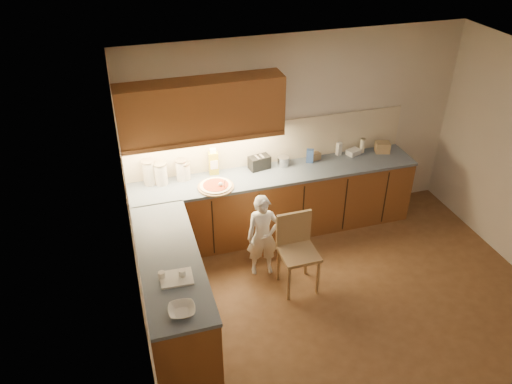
# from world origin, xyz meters

# --- Properties ---
(room) EXTENTS (4.54, 4.50, 2.62)m
(room) POSITION_xyz_m (0.00, 0.00, 1.68)
(room) COLOR brown
(room) RESTS_ON ground
(l_counter) EXTENTS (3.77, 2.62, 0.92)m
(l_counter) POSITION_xyz_m (-0.92, 1.25, 0.46)
(l_counter) COLOR brown
(l_counter) RESTS_ON ground
(backsplash) EXTENTS (3.75, 0.02, 0.58)m
(backsplash) POSITION_xyz_m (-0.38, 1.99, 1.21)
(backsplash) COLOR beige
(backsplash) RESTS_ON l_counter
(upper_cabinets) EXTENTS (1.95, 0.36, 0.73)m
(upper_cabinets) POSITION_xyz_m (-1.27, 1.82, 1.85)
(upper_cabinets) COLOR brown
(upper_cabinets) RESTS_ON ground
(pizza_on_board) EXTENTS (0.45, 0.45, 0.18)m
(pizza_on_board) POSITION_xyz_m (-1.20, 1.56, 0.94)
(pizza_on_board) COLOR tan
(pizza_on_board) RESTS_ON l_counter
(child) EXTENTS (0.42, 0.31, 1.07)m
(child) POSITION_xyz_m (-0.79, 0.95, 0.54)
(child) COLOR white
(child) RESTS_ON ground
(wooden_chair) EXTENTS (0.42, 0.42, 0.94)m
(wooden_chair) POSITION_xyz_m (-0.48, 0.64, 0.54)
(wooden_chair) COLOR #A58457
(wooden_chair) RESTS_ON ground
(mixing_bowl) EXTENTS (0.26, 0.26, 0.06)m
(mixing_bowl) POSITION_xyz_m (-1.95, -0.38, 0.95)
(mixing_bowl) COLOR silver
(mixing_bowl) RESTS_ON l_counter
(canister_a) EXTENTS (0.16, 0.16, 0.32)m
(canister_a) POSITION_xyz_m (-1.96, 1.88, 1.08)
(canister_a) COLOR beige
(canister_a) RESTS_ON l_counter
(canister_b) EXTENTS (0.17, 0.17, 0.29)m
(canister_b) POSITION_xyz_m (-1.83, 1.84, 1.07)
(canister_b) COLOR white
(canister_b) RESTS_ON l_counter
(canister_c) EXTENTS (0.15, 0.15, 0.28)m
(canister_c) POSITION_xyz_m (-1.56, 1.87, 1.06)
(canister_c) COLOR white
(canister_c) RESTS_ON l_counter
(canister_d) EXTENTS (0.14, 0.14, 0.23)m
(canister_d) POSITION_xyz_m (-1.53, 1.87, 1.04)
(canister_d) COLOR silver
(canister_d) RESTS_ON l_counter
(oil_jug) EXTENTS (0.13, 0.10, 0.36)m
(oil_jug) POSITION_xyz_m (-1.15, 1.90, 1.08)
(oil_jug) COLOR gold
(oil_jug) RESTS_ON l_counter
(toaster) EXTENTS (0.30, 0.20, 0.18)m
(toaster) POSITION_xyz_m (-0.55, 1.86, 1.01)
(toaster) COLOR black
(toaster) RESTS_ON l_counter
(steel_pot) EXTENTS (0.17, 0.17, 0.13)m
(steel_pot) POSITION_xyz_m (-0.23, 1.85, 0.99)
(steel_pot) COLOR #B2B2B7
(steel_pot) RESTS_ON l_counter
(blue_box) EXTENTS (0.11, 0.10, 0.19)m
(blue_box) POSITION_xyz_m (0.14, 1.83, 1.01)
(blue_box) COLOR #34549D
(blue_box) RESTS_ON l_counter
(card_box_a) EXTENTS (0.15, 0.12, 0.10)m
(card_box_a) POSITION_xyz_m (0.23, 1.88, 0.97)
(card_box_a) COLOR tan
(card_box_a) RESTS_ON l_counter
(white_bottle) EXTENTS (0.07, 0.07, 0.18)m
(white_bottle) POSITION_xyz_m (0.59, 1.91, 1.01)
(white_bottle) COLOR silver
(white_bottle) RESTS_ON l_counter
(flat_pack) EXTENTS (0.21, 0.18, 0.07)m
(flat_pack) POSITION_xyz_m (0.79, 1.87, 0.96)
(flat_pack) COLOR silver
(flat_pack) RESTS_ON l_counter
(tall_jar) EXTENTS (0.07, 0.07, 0.21)m
(tall_jar) POSITION_xyz_m (0.93, 1.89, 1.03)
(tall_jar) COLOR white
(tall_jar) RESTS_ON l_counter
(card_box_b) EXTENTS (0.22, 0.19, 0.15)m
(card_box_b) POSITION_xyz_m (1.20, 1.81, 0.99)
(card_box_b) COLOR tan
(card_box_b) RESTS_ON l_counter
(dough_cloth) EXTENTS (0.32, 0.25, 0.02)m
(dough_cloth) POSITION_xyz_m (-1.93, 0.06, 0.93)
(dough_cloth) COLOR silver
(dough_cloth) RESTS_ON l_counter
(spice_jar_a) EXTENTS (0.08, 0.08, 0.09)m
(spice_jar_a) POSITION_xyz_m (-2.06, 0.10, 0.96)
(spice_jar_a) COLOR silver
(spice_jar_a) RESTS_ON l_counter
(spice_jar_b) EXTENTS (0.08, 0.08, 0.09)m
(spice_jar_b) POSITION_xyz_m (-1.87, 0.07, 0.96)
(spice_jar_b) COLOR white
(spice_jar_b) RESTS_ON l_counter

